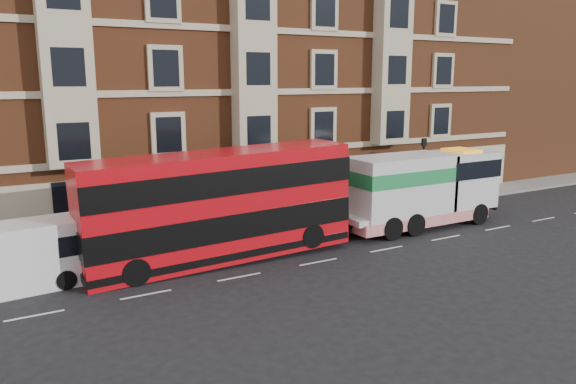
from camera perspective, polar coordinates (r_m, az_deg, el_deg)
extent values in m
plane|color=black|center=(26.01, 3.11, -7.12)|extent=(120.00, 120.00, 0.00)
cube|color=slate|center=(32.27, -4.12, -3.28)|extent=(90.00, 3.00, 0.15)
cube|color=brown|center=(38.30, -8.60, 12.44)|extent=(45.00, 12.00, 18.00)
cube|color=brown|center=(57.14, 23.41, 11.29)|extent=(18.00, 10.00, 18.00)
cylinder|color=black|center=(28.55, -13.95, -1.27)|extent=(0.14, 0.14, 4.00)
cube|color=black|center=(28.18, -14.16, 2.90)|extent=(0.35, 0.15, 0.50)
cylinder|color=black|center=(37.49, 13.51, 1.75)|extent=(0.14, 0.14, 4.00)
cube|color=black|center=(37.21, 13.66, 4.94)|extent=(0.35, 0.15, 0.50)
cube|color=red|center=(25.67, -7.03, -1.39)|extent=(12.42, 2.77, 4.88)
cube|color=black|center=(25.84, -6.99, -2.95)|extent=(12.46, 2.83, 1.16)
cube|color=black|center=(25.42, -7.10, 1.41)|extent=(12.46, 2.83, 1.11)
cylinder|color=black|center=(23.81, -15.19, -7.84)|extent=(1.15, 0.35, 1.15)
cylinder|color=black|center=(26.13, -16.60, -6.18)|extent=(1.15, 0.35, 1.15)
cylinder|color=black|center=(26.89, 2.44, -4.45)|extent=(1.15, 0.35, 1.15)
cylinder|color=black|center=(28.97, -0.20, -3.27)|extent=(1.15, 0.35, 1.15)
cube|color=silver|center=(32.44, 12.98, -1.69)|extent=(9.98, 2.55, 0.33)
cube|color=silver|center=(34.39, 17.05, 1.29)|extent=(3.55, 2.77, 3.22)
cube|color=silver|center=(31.27, 11.31, 0.69)|extent=(5.99, 2.77, 3.22)
cube|color=#1C813F|center=(31.17, 11.35, 1.69)|extent=(6.04, 2.81, 0.78)
cube|color=red|center=(32.39, 12.66, -2.41)|extent=(8.87, 2.83, 0.61)
cylinder|color=black|center=(34.18, 18.76, -2.11)|extent=(1.22, 0.39, 1.22)
cylinder|color=black|center=(35.84, 15.79, -1.32)|extent=(1.22, 0.39, 1.22)
cylinder|color=black|center=(30.78, 12.69, -3.24)|extent=(1.22, 0.44, 1.22)
cylinder|color=black|center=(32.61, 9.73, -2.30)|extent=(1.22, 0.44, 1.22)
cylinder|color=black|center=(29.78, 10.47, -3.65)|extent=(1.22, 0.44, 1.22)
cylinder|color=black|center=(31.67, 7.56, -2.64)|extent=(1.22, 0.44, 1.22)
cube|color=white|center=(24.72, -26.01, -6.03)|extent=(5.31, 2.44, 2.69)
cylinder|color=black|center=(24.33, -21.59, -8.29)|extent=(0.80, 0.31, 0.79)
cylinder|color=black|center=(26.16, -22.53, -6.99)|extent=(0.80, 0.31, 0.79)
imported|color=#1A2435|center=(28.01, -26.73, -4.80)|extent=(0.66, 0.45, 1.75)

